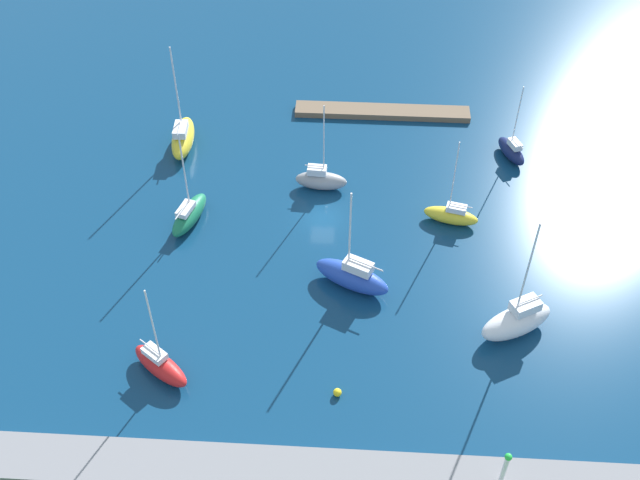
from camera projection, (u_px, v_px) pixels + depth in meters
The scene contains 13 objects.
water at pixel (323, 218), 79.40m from camera, with size 160.00×160.00×0.00m, color navy.
pier_dock at pixel (382, 112), 92.49m from camera, with size 21.14×2.62×0.73m, color brown.
breakwater at pixel (301, 474), 58.04m from camera, with size 65.09×3.96×1.08m, color gray.
harbor_beacon at pixel (505, 466), 55.53m from camera, with size 0.56×0.56×3.73m.
sailboat_yellow_along_channel at pixel (451, 215), 78.29m from camera, with size 5.89×3.09×10.23m.
sailboat_white_near_pier at pixel (517, 320), 67.48m from camera, with size 7.46×5.60×13.56m.
sailboat_green_lone_south at pixel (189, 214), 78.19m from camera, with size 3.78×6.96×11.07m.
sailboat_gray_mid_basin at pixel (321, 180), 82.07m from camera, with size 5.71×2.34×10.70m.
sailboat_navy_far_north at pixel (511, 150), 85.96m from camera, with size 3.45×5.25×9.24m.
sailboat_red_by_breakwater at pixel (160, 365), 64.60m from camera, with size 6.08×5.19×10.80m.
sailboat_blue_center_basin at pixel (352, 276), 71.58m from camera, with size 7.83×5.40×11.49m.
sailboat_yellow_east_end at pixel (183, 137), 87.11m from camera, with size 2.75×7.62×12.72m.
mooring_buoy_yellow at pixel (337, 392), 63.51m from camera, with size 0.72×0.72×0.72m, color yellow.
Camera 1 is at (-3.12, 58.27, 53.89)m, focal length 42.73 mm.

